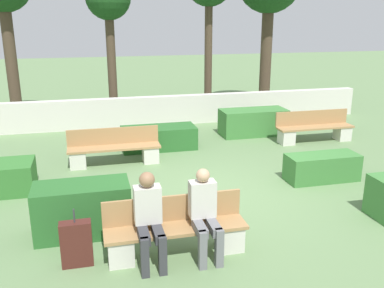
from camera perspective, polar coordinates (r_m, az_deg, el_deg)
name	(u,v)px	position (r m, az deg, el deg)	size (l,w,h in m)	color
ground_plane	(216,193)	(8.57, 3.21, -6.55)	(60.00, 60.00, 0.00)	#607F51
perimeter_wall	(164,110)	(13.78, -3.74, 4.50)	(13.43, 0.30, 0.92)	beige
bench_front	(176,233)	(6.40, -2.17, -11.75)	(2.09, 0.49, 0.84)	#A37A4C
bench_left_side	(314,130)	(12.37, 16.00, 1.84)	(2.18, 0.49, 0.84)	#A37A4C
bench_right_side	(114,151)	(10.23, -10.30, -0.86)	(2.15, 0.49, 0.84)	#A37A4C
person_seated_man	(149,215)	(6.04, -5.75, -9.42)	(0.38, 0.64, 1.33)	#333338
person_seated_woman	(205,210)	(6.19, 1.69, -8.83)	(0.38, 0.64, 1.31)	slate
hedge_block_near_left	(322,167)	(9.52, 16.94, -3.00)	(1.54, 0.60, 0.57)	#3D7A38
hedge_block_near_right	(159,138)	(11.30, -4.45, 0.84)	(1.93, 0.83, 0.58)	#286028
hedge_block_mid_left	(83,209)	(7.12, -14.37, -8.41)	(1.50, 0.71, 0.84)	#286028
hedge_block_far_right	(253,122)	(12.71, 8.16, 2.91)	(1.93, 0.83, 0.75)	#3D7A38
suitcase	(76,244)	(6.33, -15.15, -12.72)	(0.43, 0.19, 0.86)	#471E19
tree_center_left	(108,3)	(14.55, -11.08, 17.95)	(1.45, 1.45, 4.67)	#473828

